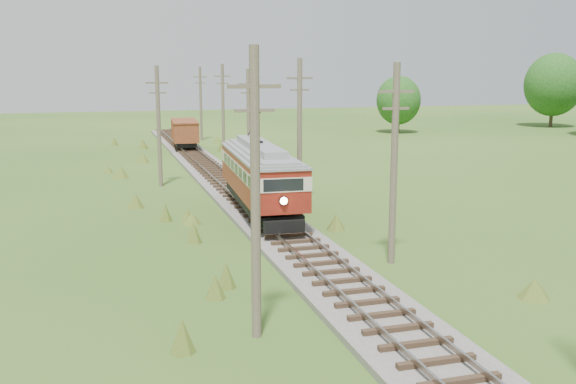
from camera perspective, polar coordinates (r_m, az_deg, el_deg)
name	(u,v)px	position (r m, az deg, el deg)	size (l,w,h in m)	color
railbed_main	(239,195)	(42.21, -4.36, -0.29)	(3.60, 96.00, 0.57)	#605B54
streetcar	(260,172)	(36.25, -2.48, 1.78)	(3.58, 12.37, 5.61)	black
gondola	(185,132)	(68.09, -9.17, 5.31)	(3.14, 7.98, 2.59)	black
gravel_pile	(252,158)	(57.48, -3.24, 3.04)	(3.28, 3.48, 1.19)	gray
utility_pole_r_2	(394,162)	(27.55, 9.41, 2.60)	(1.60, 0.30, 8.60)	brown
utility_pole_r_3	(300,131)	(39.52, 1.03, 5.48)	(1.60, 0.30, 9.00)	brown
utility_pole_r_4	(249,120)	(52.00, -3.52, 6.39)	(1.60, 0.30, 8.40)	brown
utility_pole_r_5	(223,108)	(64.76, -5.80, 7.44)	(1.60, 0.30, 8.90)	brown
utility_pole_r_6	(201,103)	(77.52, -7.76, 7.86)	(1.60, 0.30, 8.70)	brown
utility_pole_l_a	(255,193)	(19.39, -2.92, -0.06)	(1.60, 0.30, 9.00)	brown
utility_pole_l_b	(159,125)	(46.86, -11.42, 5.85)	(1.60, 0.30, 8.60)	brown
tree_right_5	(554,85)	(103.29, 22.53, 8.80)	(8.40, 8.40, 10.82)	#38281C
tree_mid_b	(398,100)	(87.61, 9.79, 8.03)	(5.88, 5.88, 7.57)	#38281C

